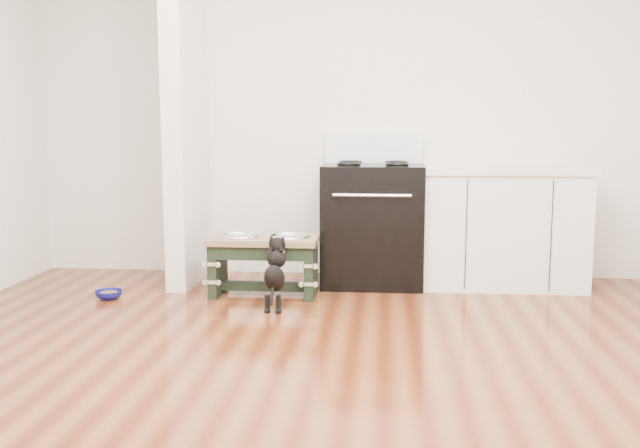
{
  "coord_description": "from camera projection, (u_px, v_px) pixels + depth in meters",
  "views": [
    {
      "loc": [
        0.34,
        -3.28,
        1.23
      ],
      "look_at": [
        -0.08,
        1.34,
        0.57
      ],
      "focal_mm": 40.0,
      "sensor_mm": 36.0,
      "label": 1
    }
  ],
  "objects": [
    {
      "name": "ground",
      "position": [
        312.0,
        381.0,
        3.43
      ],
      "size": [
        5.0,
        5.0,
        0.0
      ],
      "primitive_type": "plane",
      "color": "#4D1E0D",
      "rests_on": "ground"
    },
    {
      "name": "room_shell",
      "position": [
        311.0,
        36.0,
        3.21
      ],
      "size": [
        5.0,
        5.0,
        5.0
      ],
      "color": "silver",
      "rests_on": "ground"
    },
    {
      "name": "partition_wall",
      "position": [
        186.0,
        108.0,
        5.42
      ],
      "size": [
        0.15,
        0.8,
        2.7
      ],
      "primitive_type": "cube",
      "color": "silver",
      "rests_on": "ground"
    },
    {
      "name": "oven_range",
      "position": [
        373.0,
        222.0,
        5.47
      ],
      "size": [
        0.76,
        0.69,
        1.14
      ],
      "color": "black",
      "rests_on": "ground"
    },
    {
      "name": "cabinet_run",
      "position": [
        502.0,
        227.0,
        5.41
      ],
      "size": [
        1.24,
        0.64,
        0.91
      ],
      "color": "white",
      "rests_on": "ground"
    },
    {
      "name": "dog_feeder",
      "position": [
        264.0,
        254.0,
        5.1
      ],
      "size": [
        0.78,
        0.41,
        0.44
      ],
      "color": "black",
      "rests_on": "ground"
    },
    {
      "name": "puppy",
      "position": [
        275.0,
        270.0,
        4.74
      ],
      "size": [
        0.14,
        0.4,
        0.47
      ],
      "color": "black",
      "rests_on": "ground"
    },
    {
      "name": "floor_bowl",
      "position": [
        109.0,
        295.0,
        5.03
      ],
      "size": [
        0.24,
        0.24,
        0.06
      ],
      "rotation": [
        0.0,
        0.0,
        -0.28
      ],
      "color": "#0D115D",
      "rests_on": "ground"
    }
  ]
}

